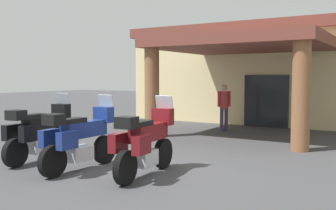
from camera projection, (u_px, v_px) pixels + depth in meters
The scene contains 6 objects.
ground_plane at pixel (145, 168), 8.66m from camera, with size 80.00×80.00×0.00m, color #424244.
motel_building at pixel (283, 73), 17.77m from camera, with size 13.53×10.34×4.34m.
motorcycle_black at pixel (39, 132), 9.36m from camera, with size 0.75×2.21×1.61m.
motorcycle_blue at pixel (79, 138), 8.42m from camera, with size 0.70×2.21×1.61m.
motorcycle_maroon at pixel (145, 142), 7.93m from camera, with size 0.74×2.21×1.61m.
pedestrian at pixel (224, 104), 14.70m from camera, with size 0.38×0.42×1.75m.
Camera 1 is at (4.90, -7.01, 2.01)m, focal length 41.92 mm.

